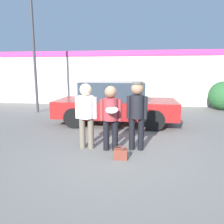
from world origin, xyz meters
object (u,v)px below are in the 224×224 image
at_px(person_left, 86,110).
at_px(street_lamp, 37,30).
at_px(handbag, 121,154).
at_px(person_middle_with_frisbee, 111,113).
at_px(shrub, 223,96).
at_px(person_right, 137,110).
at_px(parked_car_near, 115,103).

distance_m(person_left, street_lamp, 6.40).
bearing_deg(handbag, street_lamp, 129.76).
bearing_deg(person_middle_with_frisbee, handbag, -60.71).
distance_m(person_middle_with_frisbee, handbag, 1.02).
relative_size(street_lamp, shrub, 4.32).
xyz_separation_m(person_left, person_right, (1.25, 0.06, 0.03)).
bearing_deg(person_right, shrub, 56.90).
bearing_deg(shrub, parked_car_near, -143.68).
distance_m(parked_car_near, handbag, 3.49).
height_order(person_right, shrub, person_right).
bearing_deg(parked_car_near, shrub, 36.32).
relative_size(person_right, handbag, 5.63).
bearing_deg(handbag, person_right, 64.10).
distance_m(person_middle_with_frisbee, person_right, 0.64).
height_order(person_right, street_lamp, street_lamp).
height_order(person_right, handbag, person_right).
relative_size(person_left, person_middle_with_frisbee, 1.03).
bearing_deg(person_right, person_middle_with_frisbee, -168.20).
height_order(person_middle_with_frisbee, street_lamp, street_lamp).
relative_size(person_middle_with_frisbee, handbag, 5.32).
bearing_deg(person_middle_with_frisbee, person_left, 173.61).
distance_m(street_lamp, shrub, 9.57).
relative_size(person_left, handbag, 5.47).
distance_m(parked_car_near, shrub, 6.28).
xyz_separation_m(person_right, shrub, (4.20, 6.44, -0.29)).
xyz_separation_m(street_lamp, shrub, (8.87, 1.88, -3.07)).
bearing_deg(person_left, person_right, 2.76).
bearing_deg(street_lamp, person_middle_with_frisbee, -49.20).
height_order(person_middle_with_frisbee, parked_car_near, person_middle_with_frisbee).
xyz_separation_m(person_left, person_middle_with_frisbee, (0.63, -0.07, -0.04)).
bearing_deg(person_middle_with_frisbee, parked_car_near, 94.69).
bearing_deg(shrub, person_middle_with_frisbee, -126.29).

